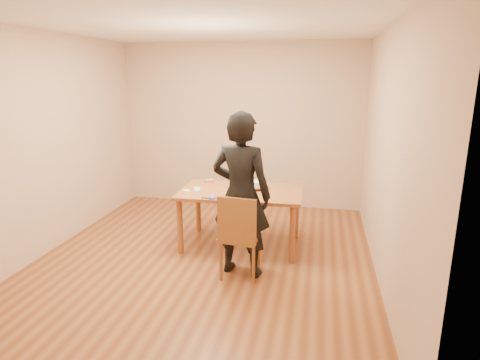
% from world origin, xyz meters
% --- Properties ---
extents(room_shell, '(4.00, 4.50, 2.70)m').
position_xyz_m(room_shell, '(0.00, 0.34, 1.35)').
color(room_shell, brown).
rests_on(room_shell, ground).
extents(dining_table, '(1.57, 0.96, 0.04)m').
position_xyz_m(dining_table, '(0.35, 0.49, 0.73)').
color(dining_table, brown).
rests_on(dining_table, floor).
extents(dining_chair, '(0.47, 0.47, 0.04)m').
position_xyz_m(dining_chair, '(0.50, -0.29, 0.45)').
color(dining_chair, brown).
rests_on(dining_chair, floor).
extents(cake_plate, '(0.29, 0.29, 0.02)m').
position_xyz_m(cake_plate, '(0.54, 0.63, 0.76)').
color(cake_plate, '#AA0B0B').
rests_on(cake_plate, dining_table).
extents(cake, '(0.20, 0.20, 0.06)m').
position_xyz_m(cake, '(0.54, 0.63, 0.80)').
color(cake, white).
rests_on(cake, cake_plate).
extents(frosting_dome, '(0.20, 0.20, 0.03)m').
position_xyz_m(frosting_dome, '(0.54, 0.63, 0.85)').
color(frosting_dome, white).
rests_on(frosting_dome, cake).
extents(frosting_tub, '(0.09, 0.09, 0.08)m').
position_xyz_m(frosting_tub, '(0.31, 0.12, 0.79)').
color(frosting_tub, white).
rests_on(frosting_tub, dining_table).
extents(frosting_lid, '(0.10, 0.10, 0.01)m').
position_xyz_m(frosting_lid, '(0.08, 0.09, 0.75)').
color(frosting_lid, '#21189E').
rests_on(frosting_lid, dining_table).
extents(frosting_dollop, '(0.04, 0.04, 0.02)m').
position_xyz_m(frosting_dollop, '(0.08, 0.09, 0.77)').
color(frosting_dollop, white).
rests_on(frosting_dollop, frosting_lid).
extents(ramekin_green, '(0.08, 0.08, 0.04)m').
position_xyz_m(ramekin_green, '(-0.29, 0.23, 0.77)').
color(ramekin_green, white).
rests_on(ramekin_green, dining_table).
extents(ramekin_yellow, '(0.08, 0.08, 0.04)m').
position_xyz_m(ramekin_yellow, '(-0.17, 0.29, 0.77)').
color(ramekin_yellow, white).
rests_on(ramekin_yellow, dining_table).
extents(ramekin_multi, '(0.08, 0.08, 0.04)m').
position_xyz_m(ramekin_multi, '(-0.20, 0.37, 0.77)').
color(ramekin_multi, white).
rests_on(ramekin_multi, dining_table).
extents(candy_box_pink, '(0.14, 0.12, 0.02)m').
position_xyz_m(candy_box_pink, '(-0.16, 0.81, 0.76)').
color(candy_box_pink, '#DC3381').
rests_on(candy_box_pink, dining_table).
extents(candy_box_green, '(0.13, 0.10, 0.02)m').
position_xyz_m(candy_box_green, '(-0.16, 0.82, 0.78)').
color(candy_box_green, green).
rests_on(candy_box_green, candy_box_pink).
extents(spatula, '(0.15, 0.03, 0.01)m').
position_xyz_m(spatula, '(0.03, 0.08, 0.75)').
color(spatula, black).
rests_on(spatula, dining_table).
extents(person, '(0.73, 0.54, 1.82)m').
position_xyz_m(person, '(0.50, -0.24, 0.91)').
color(person, black).
rests_on(person, floor).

